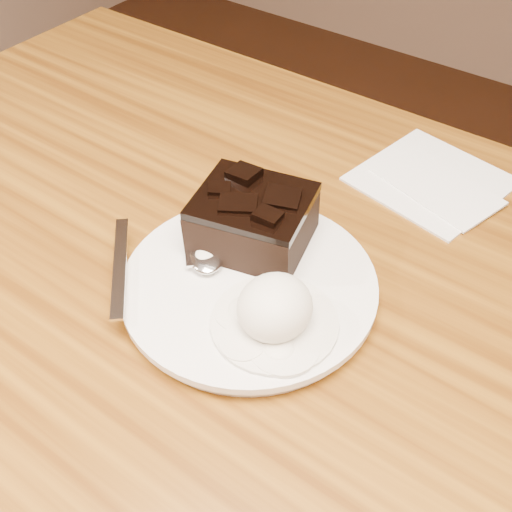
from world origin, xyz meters
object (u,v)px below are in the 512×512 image
Objects in this scene: plate at (249,288)px; napkin at (431,179)px; ice_cream_scoop at (275,307)px; spoon at (206,257)px; brownie at (253,222)px.

plate reaches higher than napkin.
napkin is at bearing 76.35° from plate.
ice_cream_scoop reaches higher than spoon.
brownie is 0.70× the size of napkin.
plate is 0.06m from brownie.
plate is 0.25m from napkin.
spoon is 0.27m from napkin.
plate is 0.06m from ice_cream_scoop.
ice_cream_scoop is 0.09m from spoon.
plate is at bearing -103.65° from napkin.
napkin is (0.01, 0.27, -0.04)m from ice_cream_scoop.
ice_cream_scoop reaches higher than plate.
napkin is at bearing 66.94° from brownie.
napkin is at bearing 86.92° from ice_cream_scoop.
spoon is at bearing -111.03° from brownie.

